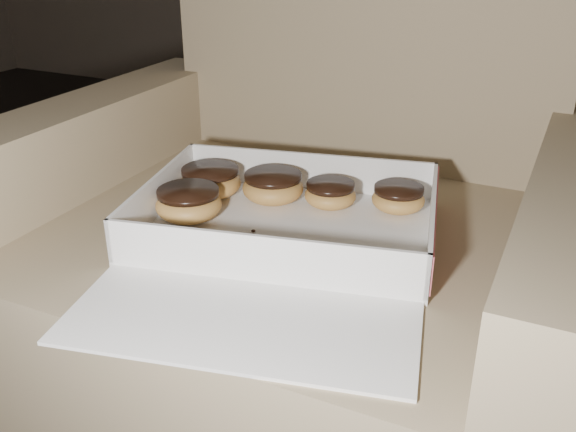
% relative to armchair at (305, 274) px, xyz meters
% --- Properties ---
extents(armchair, '(0.97, 0.82, 1.02)m').
position_rel_armchair_xyz_m(armchair, '(0.00, 0.00, 0.00)').
color(armchair, '#847454').
rests_on(armchair, floor).
extents(bakery_box, '(0.54, 0.60, 0.07)m').
position_rel_armchair_xyz_m(bakery_box, '(0.03, -0.15, 0.15)').
color(bakery_box, white).
rests_on(bakery_box, armchair).
extents(donut_a, '(0.10, 0.10, 0.05)m').
position_rel_armchair_xyz_m(donut_a, '(-0.05, -0.02, 0.17)').
color(donut_a, '#BC9341').
rests_on(donut_a, bakery_box).
extents(donut_b, '(0.09, 0.09, 0.04)m').
position_rel_armchair_xyz_m(donut_b, '(0.15, 0.03, 0.17)').
color(donut_b, '#BC9341').
rests_on(donut_b, bakery_box).
extents(donut_c, '(0.11, 0.11, 0.05)m').
position_rel_armchair_xyz_m(donut_c, '(-0.16, -0.05, 0.17)').
color(donut_c, '#BC9341').
rests_on(donut_c, bakery_box).
extents(donut_d, '(0.09, 0.09, 0.04)m').
position_rel_armchair_xyz_m(donut_d, '(0.04, -0.00, 0.17)').
color(donut_d, '#BC9341').
rests_on(donut_d, bakery_box).
extents(donut_e, '(0.11, 0.11, 0.05)m').
position_rel_armchair_xyz_m(donut_e, '(-0.14, -0.14, 0.17)').
color(donut_e, '#BC9341').
rests_on(donut_e, bakery_box).
extents(crumb_a, '(0.01, 0.01, 0.00)m').
position_rel_armchair_xyz_m(crumb_a, '(0.18, -0.12, 0.15)').
color(crumb_a, black).
rests_on(crumb_a, bakery_box).
extents(crumb_b, '(0.01, 0.01, 0.00)m').
position_rel_armchair_xyz_m(crumb_b, '(-0.03, -0.14, 0.15)').
color(crumb_b, black).
rests_on(crumb_b, bakery_box).
extents(crumb_c, '(0.01, 0.01, 0.00)m').
position_rel_armchair_xyz_m(crumb_c, '(0.06, -0.21, 0.15)').
color(crumb_c, black).
rests_on(crumb_c, bakery_box).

